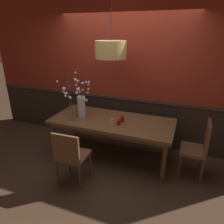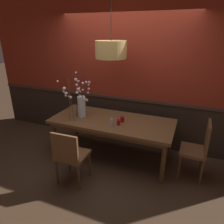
{
  "view_description": "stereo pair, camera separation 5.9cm",
  "coord_description": "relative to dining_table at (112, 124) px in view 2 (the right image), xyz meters",
  "views": [
    {
      "loc": [
        1.18,
        -3.09,
        2.19
      ],
      "look_at": [
        0.0,
        0.0,
        0.89
      ],
      "focal_mm": 33.19,
      "sensor_mm": 36.0,
      "label": 1
    },
    {
      "loc": [
        1.24,
        -3.07,
        2.19
      ],
      "look_at": [
        0.0,
        0.0,
        0.89
      ],
      "focal_mm": 33.19,
      "sensor_mm": 36.0,
      "label": 2
    }
  ],
  "objects": [
    {
      "name": "ground_plane",
      "position": [
        0.0,
        0.0,
        -0.66
      ],
      "size": [
        24.0,
        24.0,
        0.0
      ],
      "primitive_type": "plane",
      "color": "#422D1E"
    },
    {
      "name": "back_wall",
      "position": [
        0.0,
        0.7,
        0.75
      ],
      "size": [
        6.09,
        0.14,
        2.84
      ],
      "color": "#2D2119",
      "rests_on": "ground"
    },
    {
      "name": "dining_table",
      "position": [
        0.0,
        0.0,
        0.0
      ],
      "size": [
        2.13,
        0.93,
        0.74
      ],
      "color": "brown",
      "rests_on": "ground"
    },
    {
      "name": "chair_far_side_left",
      "position": [
        -0.35,
        0.85,
        -0.15
      ],
      "size": [
        0.44,
        0.42,
        0.92
      ],
      "color": "brown",
      "rests_on": "ground"
    },
    {
      "name": "chair_near_side_left",
      "position": [
        -0.31,
        -0.89,
        -0.16
      ],
      "size": [
        0.45,
        0.42,
        0.88
      ],
      "color": "brown",
      "rests_on": "ground"
    },
    {
      "name": "chair_head_east_end",
      "position": [
        1.44,
        -0.03,
        -0.13
      ],
      "size": [
        0.39,
        0.43,
        0.95
      ],
      "color": "brown",
      "rests_on": "ground"
    },
    {
      "name": "chair_far_side_right",
      "position": [
        0.31,
        0.88,
        -0.15
      ],
      "size": [
        0.43,
        0.44,
        0.89
      ],
      "color": "brown",
      "rests_on": "ground"
    },
    {
      "name": "vase_with_blossoms",
      "position": [
        -0.59,
        -0.05,
        0.33
      ],
      "size": [
        0.51,
        0.49,
        0.82
      ],
      "color": "silver",
      "rests_on": "dining_table"
    },
    {
      "name": "candle_holder_nearer_center",
      "position": [
        0.18,
        -0.14,
        0.13
      ],
      "size": [
        0.07,
        0.07,
        0.09
      ],
      "color": "#9E0F14",
      "rests_on": "dining_table"
    },
    {
      "name": "candle_holder_nearer_edge",
      "position": [
        0.19,
        -0.01,
        0.13
      ],
      "size": [
        0.07,
        0.07,
        0.09
      ],
      "color": "#9E0F14",
      "rests_on": "dining_table"
    },
    {
      "name": "condiment_bottle",
      "position": [
        0.09,
        -0.24,
        0.15
      ],
      "size": [
        0.05,
        0.05,
        0.14
      ],
      "color": "#ADADB2",
      "rests_on": "dining_table"
    },
    {
      "name": "pendant_lamp",
      "position": [
        -0.05,
        0.09,
        1.25
      ],
      "size": [
        0.5,
        0.5,
        1.07
      ],
      "color": "tan"
    }
  ]
}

